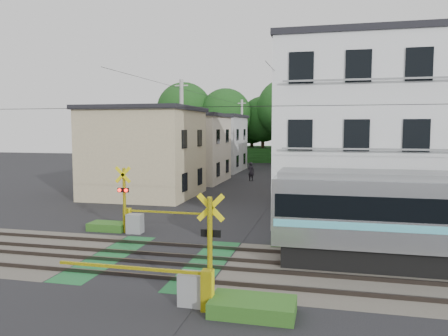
% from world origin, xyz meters
% --- Properties ---
extents(ground, '(120.00, 120.00, 0.00)m').
position_xyz_m(ground, '(0.00, 0.00, 0.00)').
color(ground, black).
extents(track_bed, '(120.00, 120.00, 0.14)m').
position_xyz_m(track_bed, '(0.00, 0.00, 0.04)').
color(track_bed, '#47423A').
rests_on(track_bed, ground).
extents(crossing_signal_near, '(4.74, 0.65, 3.09)m').
position_xyz_m(crossing_signal_near, '(2.59, -3.65, 0.71)').
color(crossing_signal_near, yellow).
rests_on(crossing_signal_near, ground).
extents(crossing_signal_far, '(4.74, 0.65, 3.09)m').
position_xyz_m(crossing_signal_far, '(-2.59, 3.65, 0.71)').
color(crossing_signal_far, yellow).
rests_on(crossing_signal_far, ground).
extents(apartment_block, '(10.20, 8.36, 9.30)m').
position_xyz_m(apartment_block, '(8.50, 9.49, 4.66)').
color(apartment_block, white).
rests_on(apartment_block, ground).
extents(houses_row, '(22.07, 31.35, 6.80)m').
position_xyz_m(houses_row, '(0.25, 25.92, 3.24)').
color(houses_row, tan).
rests_on(houses_row, ground).
extents(tree_hill, '(40.00, 13.64, 11.58)m').
position_xyz_m(tree_hill, '(-0.92, 47.53, 5.41)').
color(tree_hill, '#194316').
rests_on(tree_hill, ground).
extents(catenary, '(60.00, 5.04, 7.00)m').
position_xyz_m(catenary, '(6.00, 0.03, 3.70)').
color(catenary, '#2D2D33').
rests_on(catenary, ground).
extents(utility_poles, '(7.90, 42.00, 8.00)m').
position_xyz_m(utility_poles, '(-1.05, 23.01, 4.08)').
color(utility_poles, '#A5A5A0').
rests_on(utility_poles, ground).
extents(pedestrian, '(0.73, 0.59, 1.72)m').
position_xyz_m(pedestrian, '(-0.70, 24.57, 0.86)').
color(pedestrian, '#232028').
rests_on(pedestrian, ground).
extents(weed_patches, '(10.25, 8.80, 0.40)m').
position_xyz_m(weed_patches, '(1.76, -0.09, 0.18)').
color(weed_patches, '#2D5E1E').
rests_on(weed_patches, ground).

